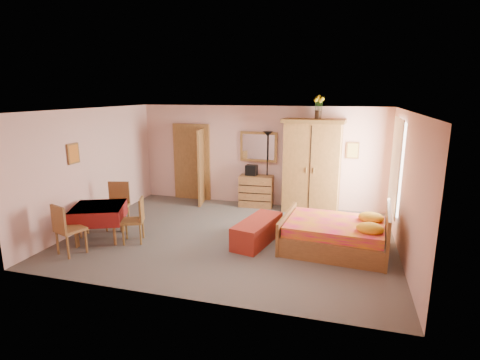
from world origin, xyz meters
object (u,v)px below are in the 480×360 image
(floor_lamp, at_px, (267,169))
(chair_west, at_px, (73,212))
(chair_east, at_px, (133,220))
(stereo, at_px, (251,170))
(bench, at_px, (257,231))
(bed, at_px, (335,227))
(sunflower_vase, at_px, (318,107))
(chair_north, at_px, (117,206))
(chest_of_drawers, at_px, (256,191))
(wardrobe, at_px, (312,166))
(wall_mirror, at_px, (259,147))
(chair_south, at_px, (70,229))
(dining_table, at_px, (100,222))

(floor_lamp, bearing_deg, chair_west, -137.29)
(chair_east, bearing_deg, stereo, -50.27)
(stereo, bearing_deg, bench, -73.03)
(bed, distance_m, bench, 1.51)
(floor_lamp, relative_size, chair_west, 1.93)
(sunflower_vase, relative_size, chair_north, 0.55)
(chest_of_drawers, height_order, wardrobe, wardrobe)
(wall_mirror, height_order, floor_lamp, floor_lamp)
(sunflower_vase, xyz_separation_m, chair_south, (-4.10, -3.82, -2.10))
(chest_of_drawers, height_order, bed, bed)
(bed, xyz_separation_m, chair_east, (-3.88, -0.74, 0.00))
(wardrobe, height_order, chair_north, wardrobe)
(bed, height_order, chair_east, same)
(wardrobe, bearing_deg, sunflower_vase, 14.29)
(sunflower_vase, xyz_separation_m, chair_east, (-3.31, -3.01, -2.14))
(wardrobe, bearing_deg, dining_table, -138.50)
(bench, distance_m, dining_table, 3.21)
(chair_west, height_order, chair_east, chair_west)
(chest_of_drawers, height_order, sunflower_vase, sunflower_vase)
(chair_north, bearing_deg, stereo, -149.07)
(dining_table, xyz_separation_m, chair_south, (-0.07, -0.75, 0.13))
(dining_table, xyz_separation_m, chair_east, (0.73, 0.06, 0.10))
(bench, xyz_separation_m, dining_table, (-3.12, -0.72, 0.12))
(chest_of_drawers, height_order, bench, chest_of_drawers)
(chair_south, distance_m, chair_east, 1.13)
(wardrobe, relative_size, dining_table, 2.39)
(sunflower_vase, bearing_deg, floor_lamp, 172.97)
(wardrobe, height_order, sunflower_vase, sunflower_vase)
(sunflower_vase, bearing_deg, bed, -75.83)
(stereo, xyz_separation_m, chair_west, (-3.06, -3.08, -0.45))
(chair_south, xyz_separation_m, chair_west, (-0.60, 0.79, 0.02))
(floor_lamp, bearing_deg, bed, -53.14)
(chair_north, xyz_separation_m, chair_west, (-0.65, -0.61, 0.00))
(wall_mirror, height_order, stereo, wall_mirror)
(wardrobe, xyz_separation_m, chair_east, (-3.22, -3.00, -0.70))
(wall_mirror, bearing_deg, chair_north, -131.06)
(wall_mirror, height_order, wardrobe, wardrobe)
(wall_mirror, xyz_separation_m, floor_lamp, (0.25, -0.07, -0.57))
(wardrobe, height_order, dining_table, wardrobe)
(chest_of_drawers, bearing_deg, bed, -51.43)
(floor_lamp, height_order, sunflower_vase, sunflower_vase)
(chest_of_drawers, height_order, floor_lamp, floor_lamp)
(floor_lamp, bearing_deg, chair_north, -137.40)
(wardrobe, bearing_deg, wall_mirror, 174.21)
(wardrobe, bearing_deg, chair_west, -143.08)
(wall_mirror, xyz_separation_m, bed, (2.08, -2.50, -1.10))
(chest_of_drawers, relative_size, floor_lamp, 0.44)
(bench, bearing_deg, wall_mirror, 102.93)
(stereo, xyz_separation_m, bed, (2.22, -2.32, -0.51))
(stereo, xyz_separation_m, floor_lamp, (0.40, 0.11, 0.03))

